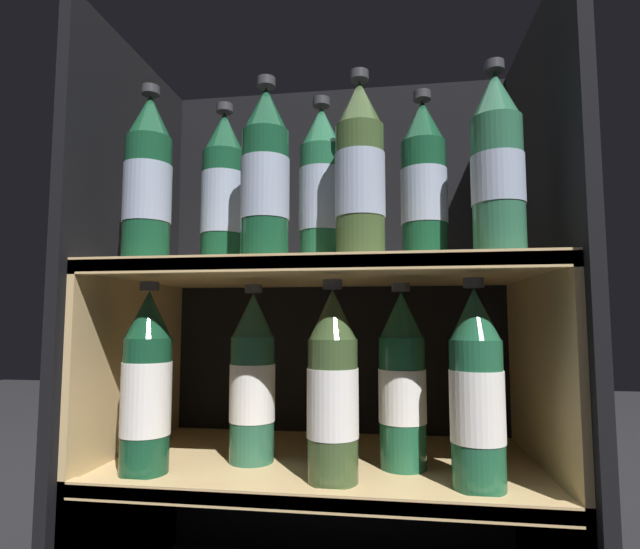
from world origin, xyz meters
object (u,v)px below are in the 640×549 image
(bottle_upper_back_1, at_px, (320,190))
(bottle_lower_front_1, at_px, (333,390))
(bottle_lower_back_0, at_px, (252,381))
(bottle_lower_back_1, at_px, (402,383))
(bottle_lower_front_2, at_px, (477,393))
(bottle_upper_back_0, at_px, (223,194))
(bottle_lower_front_0, at_px, (146,386))
(bottle_upper_front_0, at_px, (148,183))
(bottle_upper_front_1, at_px, (265,178))
(bottle_upper_front_3, at_px, (497,167))
(bottle_upper_front_2, at_px, (360,174))
(bottle_upper_back_2, at_px, (424,186))

(bottle_upper_back_1, height_order, bottle_lower_front_1, bottle_upper_back_1)
(bottle_lower_back_0, bearing_deg, bottle_lower_back_1, 0.00)
(bottle_lower_front_2, distance_m, bottle_lower_back_1, 0.13)
(bottle_upper_back_0, distance_m, bottle_lower_front_2, 0.53)
(bottle_lower_front_0, relative_size, bottle_lower_front_1, 1.00)
(bottle_upper_front_0, distance_m, bottle_lower_back_1, 0.52)
(bottle_upper_front_1, height_order, bottle_lower_back_1, bottle_upper_front_1)
(bottle_upper_front_3, bearing_deg, bottle_upper_back_0, 169.33)
(bottle_upper_front_2, height_order, bottle_lower_front_0, bottle_upper_front_2)
(bottle_upper_front_3, distance_m, bottle_upper_back_2, 0.13)
(bottle_upper_front_0, distance_m, bottle_upper_front_1, 0.19)
(bottle_upper_front_3, bearing_deg, bottle_upper_front_2, 180.00)
(bottle_upper_back_2, distance_m, bottle_lower_back_0, 0.43)
(bottle_upper_back_2, bearing_deg, bottle_upper_back_0, 180.00)
(bottle_upper_front_2, relative_size, bottle_lower_front_2, 1.00)
(bottle_upper_front_1, xyz_separation_m, bottle_upper_front_2, (0.15, 0.00, -0.00))
(bottle_lower_front_1, xyz_separation_m, bottle_lower_back_1, (0.10, 0.08, 0.00))
(bottle_upper_back_1, distance_m, bottle_lower_front_0, 0.42)
(bottle_upper_front_2, bearing_deg, bottle_upper_back_2, 39.94)
(bottle_upper_back_2, bearing_deg, bottle_upper_front_1, -161.29)
(bottle_upper_front_0, xyz_separation_m, bottle_lower_back_1, (0.40, 0.08, -0.32))
(bottle_upper_back_2, height_order, bottle_lower_front_0, bottle_upper_back_2)
(bottle_upper_back_1, bearing_deg, bottle_upper_front_3, -17.01)
(bottle_upper_back_2, height_order, bottle_lower_front_1, bottle_upper_back_2)
(bottle_lower_front_2, bearing_deg, bottle_upper_front_0, 180.00)
(bottle_lower_back_1, bearing_deg, bottle_upper_front_2, -125.54)
(bottle_upper_front_1, height_order, bottle_lower_front_1, bottle_upper_front_1)
(bottle_upper_back_2, xyz_separation_m, bottle_lower_back_0, (-0.29, 0.00, -0.32))
(bottle_upper_back_1, relative_size, bottle_lower_front_2, 1.00)
(bottle_upper_front_3, bearing_deg, bottle_lower_front_2, 180.00)
(bottle_upper_back_2, bearing_deg, bottle_upper_front_2, -140.06)
(bottle_upper_front_2, bearing_deg, bottle_upper_back_0, 161.10)
(bottle_upper_front_1, bearing_deg, bottle_lower_back_0, 115.65)
(bottle_lower_back_1, bearing_deg, bottle_lower_back_0, -180.00)
(bottle_upper_back_1, relative_size, bottle_upper_back_2, 1.00)
(bottle_upper_front_0, bearing_deg, bottle_lower_front_1, 0.00)
(bottle_upper_front_0, xyz_separation_m, bottle_lower_front_0, (0.01, 0.00, -0.32))
(bottle_upper_back_1, height_order, bottle_lower_front_0, bottle_upper_back_1)
(bottle_lower_back_1, bearing_deg, bottle_upper_front_3, -30.85)
(bottle_upper_front_0, height_order, bottle_upper_front_1, same)
(bottle_upper_front_3, bearing_deg, bottle_lower_back_0, 167.81)
(bottle_upper_front_0, bearing_deg, bottle_upper_front_3, -0.00)
(bottle_lower_back_0, bearing_deg, bottle_upper_front_3, -12.19)
(bottle_upper_front_1, xyz_separation_m, bottle_upper_front_3, (0.35, 0.00, 0.00))
(bottle_lower_front_2, relative_size, bottle_lower_back_0, 1.00)
(bottle_lower_front_0, distance_m, bottle_lower_front_1, 0.29)
(bottle_upper_back_2, height_order, bottle_lower_front_2, bottle_upper_back_2)
(bottle_upper_front_2, xyz_separation_m, bottle_lower_back_0, (-0.19, 0.08, -0.32))
(bottle_lower_front_0, distance_m, bottle_lower_back_1, 0.40)
(bottle_upper_front_1, bearing_deg, bottle_upper_back_1, 48.67)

